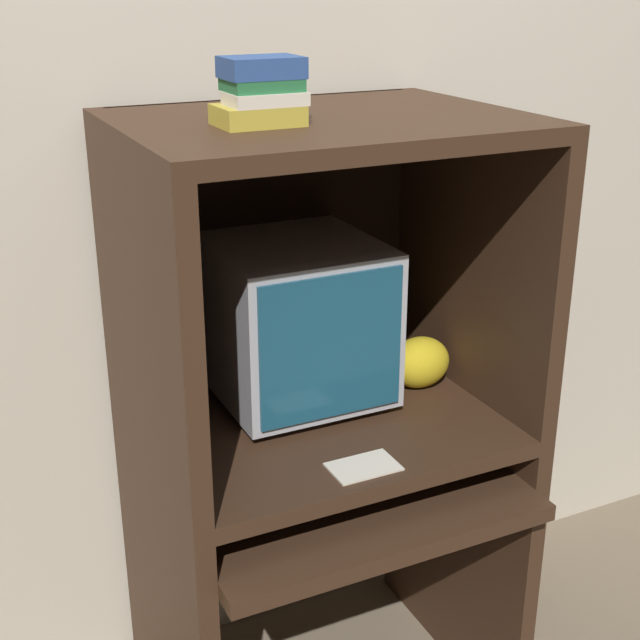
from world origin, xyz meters
The scene contains 10 objects.
wall_back centered at (0.00, 0.69, 1.30)m, with size 6.00×0.06×2.60m.
desk_base centered at (0.00, 0.28, 0.42)m, with size 0.81×0.70×0.68m.
desk_monitor_shelf centered at (0.00, 0.31, 0.77)m, with size 0.81×0.63×0.12m.
hutch_upper centered at (0.00, 0.35, 1.22)m, with size 0.81×0.63×0.66m.
crt_monitor centered at (-0.01, 0.42, 0.99)m, with size 0.36×0.37×0.37m.
keyboard centered at (-0.04, 0.18, 0.69)m, with size 0.44×0.14×0.03m.
mouse centered at (0.23, 0.19, 0.69)m, with size 0.06×0.04×0.03m.
snack_bag centered at (0.28, 0.35, 0.86)m, with size 0.15×0.11×0.12m.
book_stack centered at (-0.15, 0.26, 1.51)m, with size 0.16×0.12×0.12m.
paper_card centered at (-0.02, 0.07, 0.80)m, with size 0.14×0.09×0.00m.
Camera 1 is at (-0.77, -1.29, 1.72)m, focal length 50.00 mm.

